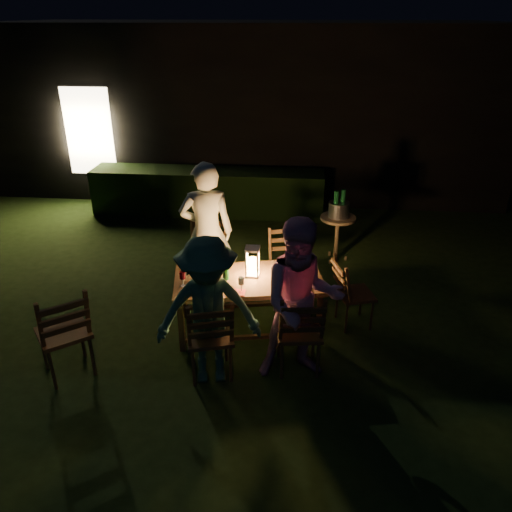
# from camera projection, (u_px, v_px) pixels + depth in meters

# --- Properties ---
(garden_envelope) EXTENTS (40.00, 40.00, 3.20)m
(garden_envelope) POSITION_uv_depth(u_px,v_px,m) (248.00, 104.00, 10.74)
(garden_envelope) COLOR black
(garden_envelope) RESTS_ON ground
(dining_table) EXTENTS (1.77, 1.12, 0.69)m
(dining_table) POSITION_uv_depth(u_px,v_px,m) (248.00, 283.00, 5.61)
(dining_table) COLOR #482D18
(dining_table) RESTS_ON ground
(chair_near_left) EXTENTS (0.56, 0.58, 1.00)m
(chair_near_left) POSITION_uv_depth(u_px,v_px,m) (211.00, 350.00, 5.02)
(chair_near_left) COLOR #482D18
(chair_near_left) RESTS_ON ground
(chair_near_right) EXTENTS (0.50, 0.53, 1.00)m
(chair_near_right) POSITION_uv_depth(u_px,v_px,m) (298.00, 345.00, 5.09)
(chair_near_right) COLOR #482D18
(chair_near_right) RESTS_ON ground
(chair_far_left) EXTENTS (0.51, 0.54, 1.05)m
(chair_far_left) POSITION_uv_depth(u_px,v_px,m) (209.00, 276.00, 6.39)
(chair_far_left) COLOR #482D18
(chair_far_left) RESTS_ON ground
(chair_far_right) EXTENTS (0.51, 0.53, 0.91)m
(chair_far_right) POSITION_uv_depth(u_px,v_px,m) (286.00, 276.00, 6.49)
(chair_far_right) COLOR #482D18
(chair_far_right) RESTS_ON ground
(chair_end) EXTENTS (0.53, 0.51, 0.90)m
(chair_end) POSITION_uv_depth(u_px,v_px,m) (353.00, 304.00, 5.86)
(chair_end) COLOR #482D18
(chair_end) RESTS_ON ground
(chair_spare) EXTENTS (0.69, 0.70, 1.07)m
(chair_spare) POSITION_uv_depth(u_px,v_px,m) (67.00, 347.00, 5.02)
(chair_spare) COLOR #482D18
(chair_spare) RESTS_ON ground
(person_house_side) EXTENTS (0.73, 0.55, 1.81)m
(person_house_side) POSITION_uv_depth(u_px,v_px,m) (207.00, 233.00, 6.18)
(person_house_side) COLOR beige
(person_house_side) RESTS_ON ground
(person_opp_right) EXTENTS (0.93, 0.79, 1.70)m
(person_opp_right) POSITION_uv_depth(u_px,v_px,m) (302.00, 301.00, 4.81)
(person_opp_right) COLOR #CF8EB6
(person_opp_right) RESTS_ON ground
(person_opp_left) EXTENTS (1.10, 0.76, 1.56)m
(person_opp_left) POSITION_uv_depth(u_px,v_px,m) (208.00, 312.00, 4.76)
(person_opp_left) COLOR #32644E
(person_opp_left) RESTS_ON ground
(lantern) EXTENTS (0.16, 0.16, 0.35)m
(lantern) POSITION_uv_depth(u_px,v_px,m) (252.00, 263.00, 5.56)
(lantern) COLOR white
(lantern) RESTS_ON dining_table
(plate_far_left) EXTENTS (0.25, 0.25, 0.01)m
(plate_far_left) POSITION_uv_depth(u_px,v_px,m) (199.00, 270.00, 5.72)
(plate_far_left) COLOR white
(plate_far_left) RESTS_ON dining_table
(plate_near_left) EXTENTS (0.25, 0.25, 0.01)m
(plate_near_left) POSITION_uv_depth(u_px,v_px,m) (199.00, 289.00, 5.33)
(plate_near_left) COLOR white
(plate_near_left) RESTS_ON dining_table
(plate_far_right) EXTENTS (0.25, 0.25, 0.01)m
(plate_far_right) POSITION_uv_depth(u_px,v_px,m) (285.00, 267.00, 5.81)
(plate_far_right) COLOR white
(plate_far_right) RESTS_ON dining_table
(plate_near_right) EXTENTS (0.25, 0.25, 0.01)m
(plate_near_right) POSITION_uv_depth(u_px,v_px,m) (291.00, 285.00, 5.41)
(plate_near_right) COLOR white
(plate_near_right) RESTS_ON dining_table
(wineglass_a) EXTENTS (0.06, 0.06, 0.18)m
(wineglass_a) POSITION_uv_depth(u_px,v_px,m) (221.00, 261.00, 5.76)
(wineglass_a) COLOR #59070F
(wineglass_a) RESTS_ON dining_table
(wineglass_b) EXTENTS (0.06, 0.06, 0.18)m
(wineglass_b) POSITION_uv_depth(u_px,v_px,m) (183.00, 279.00, 5.37)
(wineglass_b) COLOR #59070F
(wineglass_b) RESTS_ON dining_table
(wineglass_c) EXTENTS (0.06, 0.06, 0.18)m
(wineglass_c) POSITION_uv_depth(u_px,v_px,m) (278.00, 282.00, 5.31)
(wineglass_c) COLOR #59070F
(wineglass_c) RESTS_ON dining_table
(wineglass_d) EXTENTS (0.06, 0.06, 0.18)m
(wineglass_d) POSITION_uv_depth(u_px,v_px,m) (301.00, 261.00, 5.75)
(wineglass_d) COLOR #59070F
(wineglass_d) RESTS_ON dining_table
(wineglass_e) EXTENTS (0.06, 0.06, 0.18)m
(wineglass_e) POSITION_uv_depth(u_px,v_px,m) (241.00, 285.00, 5.26)
(wineglass_e) COLOR silver
(wineglass_e) RESTS_ON dining_table
(bottle_table) EXTENTS (0.07, 0.07, 0.28)m
(bottle_table) POSITION_uv_depth(u_px,v_px,m) (226.00, 268.00, 5.49)
(bottle_table) COLOR #0F471E
(bottle_table) RESTS_ON dining_table
(napkin_left) EXTENTS (0.18, 0.14, 0.01)m
(napkin_left) POSITION_uv_depth(u_px,v_px,m) (237.00, 292.00, 5.27)
(napkin_left) COLOR red
(napkin_left) RESTS_ON dining_table
(napkin_right) EXTENTS (0.18, 0.14, 0.01)m
(napkin_right) POSITION_uv_depth(u_px,v_px,m) (302.00, 288.00, 5.35)
(napkin_right) COLOR red
(napkin_right) RESTS_ON dining_table
(phone) EXTENTS (0.14, 0.07, 0.01)m
(phone) POSITION_uv_depth(u_px,v_px,m) (192.00, 294.00, 5.25)
(phone) COLOR black
(phone) RESTS_ON dining_table
(side_table) EXTENTS (0.52, 0.52, 0.69)m
(side_table) POSITION_uv_depth(u_px,v_px,m) (338.00, 222.00, 7.26)
(side_table) COLOR olive
(side_table) RESTS_ON ground
(ice_bucket) EXTENTS (0.30, 0.30, 0.22)m
(ice_bucket) POSITION_uv_depth(u_px,v_px,m) (339.00, 210.00, 7.18)
(ice_bucket) COLOR #A5A8AD
(ice_bucket) RESTS_ON side_table
(bottle_bucket_a) EXTENTS (0.07, 0.07, 0.32)m
(bottle_bucket_a) POSITION_uv_depth(u_px,v_px,m) (336.00, 207.00, 7.12)
(bottle_bucket_a) COLOR #0F471E
(bottle_bucket_a) RESTS_ON side_table
(bottle_bucket_b) EXTENTS (0.07, 0.07, 0.32)m
(bottle_bucket_b) POSITION_uv_depth(u_px,v_px,m) (342.00, 205.00, 7.18)
(bottle_bucket_b) COLOR #0F471E
(bottle_bucket_b) RESTS_ON side_table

